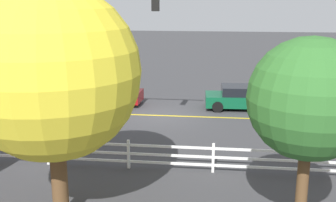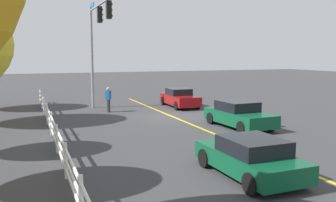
{
  "view_description": "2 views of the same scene",
  "coord_description": "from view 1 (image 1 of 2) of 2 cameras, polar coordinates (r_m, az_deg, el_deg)",
  "views": [
    {
      "loc": [
        -3.05,
        22.16,
        6.45
      ],
      "look_at": [
        -0.5,
        0.88,
        1.08
      ],
      "focal_mm": 44.33,
      "sensor_mm": 36.0,
      "label": 1
    },
    {
      "loc": [
        -20.77,
        8.51,
        3.84
      ],
      "look_at": [
        -0.84,
        0.59,
        1.1
      ],
      "focal_mm": 38.56,
      "sensor_mm": 36.0,
      "label": 2
    }
  ],
  "objects": [
    {
      "name": "ground_plane",
      "position": [
        23.28,
        -0.95,
        -2.01
      ],
      "size": [
        120.0,
        120.0,
        0.0
      ],
      "primitive_type": "plane",
      "color": "#38383A"
    },
    {
      "name": "lane_center_stripe",
      "position": [
        23.1,
        8.94,
        -2.31
      ],
      "size": [
        28.0,
        0.16,
        0.01
      ],
      "primitive_type": "cube",
      "color": "gold",
      "rests_on": "ground_plane"
    },
    {
      "name": "signal_assembly",
      "position": [
        19.35,
        -12.79,
        9.95
      ],
      "size": [
        7.07,
        0.38,
        7.38
      ],
      "color": "gray",
      "rests_on": "ground_plane"
    },
    {
      "name": "car_1",
      "position": [
        25.87,
        -8.45,
        0.99
      ],
      "size": [
        4.31,
        1.93,
        1.37
      ],
      "rotation": [
        0.0,
        0.0,
        3.1
      ],
      "color": "maroon",
      "rests_on": "ground_plane"
    },
    {
      "name": "car_2",
      "position": [
        24.92,
        9.98,
        0.45
      ],
      "size": [
        4.35,
        2.16,
        1.39
      ],
      "rotation": [
        0.0,
        0.0,
        3.19
      ],
      "color": "#0C4C2D",
      "rests_on": "ground_plane"
    },
    {
      "name": "pedestrian",
      "position": [
        20.58,
        -11.0,
        -1.76
      ],
      "size": [
        0.48,
        0.45,
        1.69
      ],
      "rotation": [
        0.0,
        0.0,
        0.92
      ],
      "color": "#3F3F42",
      "rests_on": "ground_plane"
    },
    {
      "name": "white_rail_fence",
      "position": [
        15.83,
        6.23,
        -7.69
      ],
      "size": [
        26.1,
        0.1,
        1.15
      ],
      "color": "white",
      "rests_on": "ground_plane"
    },
    {
      "name": "tree_0",
      "position": [
        11.81,
        -15.64,
        3.69
      ],
      "size": [
        4.92,
        4.92,
        6.9
      ],
      "color": "brown",
      "rests_on": "ground_plane"
    },
    {
      "name": "tree_2",
      "position": [
        10.66,
        18.88,
        0.16
      ],
      "size": [
        3.06,
        3.06,
        5.58
      ],
      "color": "brown",
      "rests_on": "ground_plane"
    }
  ]
}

